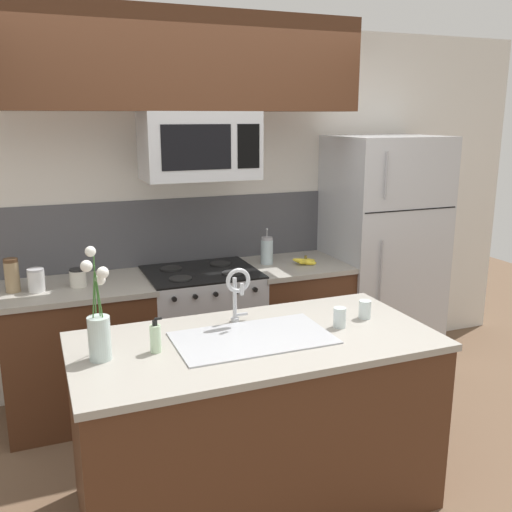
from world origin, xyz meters
The scene contains 21 objects.
ground_plane centered at (0.00, 0.00, 0.00)m, with size 10.00×10.00×0.00m, color brown.
rear_partition centered at (0.30, 1.28, 1.30)m, with size 5.20×0.10×2.60m, color silver.
splash_band centered at (0.00, 1.22, 1.15)m, with size 3.30×0.01×0.48m, color #4C4C51.
back_counter_left centered at (-0.84, 0.90, 0.46)m, with size 0.95×0.65×0.91m.
back_counter_right centered at (0.72, 0.90, 0.46)m, with size 0.72×0.65×0.91m.
stove_range centered at (0.00, 0.90, 0.46)m, with size 0.76×0.64×0.93m.
microwave centered at (0.00, 0.88, 1.78)m, with size 0.74×0.40×0.43m.
upper_cabinet_band centered at (-0.12, 0.85, 2.30)m, with size 2.37×0.34×0.60m, color #4C2B19.
refrigerator centered at (1.47, 0.92, 0.91)m, with size 0.81×0.74×1.82m.
storage_jar_tall centered at (-1.20, 0.91, 1.01)m, with size 0.09×0.09×0.21m.
storage_jar_medium centered at (-1.07, 0.86, 0.98)m, with size 0.10×0.10×0.14m.
storage_jar_short centered at (-0.82, 0.88, 0.97)m, with size 0.10×0.10×0.12m.
banana_bunch centered at (0.78, 0.84, 0.93)m, with size 0.19×0.15×0.08m.
french_press centered at (0.52, 0.96, 1.01)m, with size 0.09×0.09×0.27m.
island_counter centered at (-0.09, -0.35, 0.46)m, with size 1.78×0.87×0.91m.
kitchen_sink centered at (-0.11, -0.35, 0.84)m, with size 0.76×0.44×0.16m.
sink_faucet centered at (-0.11, -0.13, 1.11)m, with size 0.14×0.14×0.31m.
dish_soap_bottle centered at (-0.58, -0.33, 0.98)m, with size 0.06×0.05×0.16m.
drinking_glass centered at (0.37, -0.37, 0.96)m, with size 0.07×0.07×0.10m.
spare_glass centered at (0.56, -0.30, 0.96)m, with size 0.07×0.07×0.10m.
flower_vase centered at (-0.83, -0.32, 1.05)m, with size 0.12×0.15×0.50m.
Camera 1 is at (-1.05, -2.78, 1.97)m, focal length 40.00 mm.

